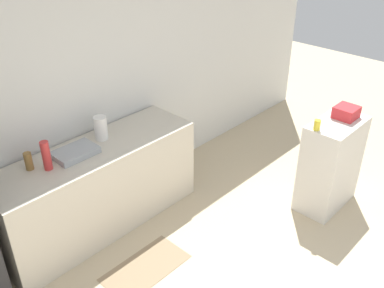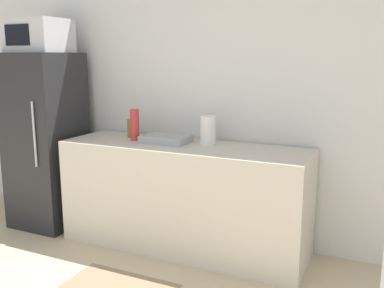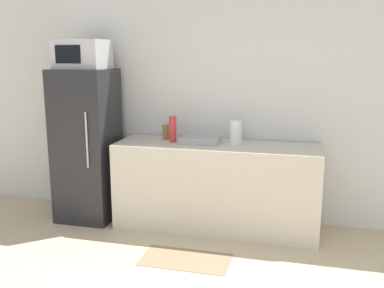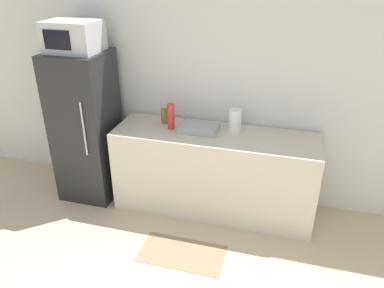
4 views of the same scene
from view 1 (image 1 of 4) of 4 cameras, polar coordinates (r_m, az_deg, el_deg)
The scene contains 10 objects.
wall_back at distance 4.21m, azimuth -16.61°, elevation 5.81°, with size 8.00×0.06×2.60m, color silver.
counter at distance 4.35m, azimuth -12.30°, elevation -5.72°, with size 2.08×0.63×0.89m, color beige.
sink_basin at distance 4.04m, azimuth -15.30°, elevation -1.09°, with size 0.39×0.26×0.06m, color #9EA3A8.
bottle_tall at distance 3.86m, azimuth -18.86°, elevation -1.48°, with size 0.07×0.07×0.27m, color red.
bottle_short at distance 3.94m, azimuth -20.97°, elevation -2.15°, with size 0.07×0.07×0.16m, color olive.
shelf_cabinet at distance 4.74m, azimuth 17.96°, elevation -2.58°, with size 0.70×0.40×1.00m, color silver.
basket at distance 4.59m, azimuth 19.88°, elevation 4.01°, with size 0.23×0.21×0.12m, color red.
jar at distance 4.26m, azimuth 16.35°, elevation 2.45°, with size 0.06×0.06×0.11m, color yellow.
paper_towel_roll at distance 4.22m, azimuth -12.07°, elevation 2.10°, with size 0.13×0.13×0.24m, color white.
kitchen_rug at distance 4.09m, azimuth -6.21°, elevation -16.07°, with size 0.79×0.42×0.01m, color #937A5B.
Camera 1 is at (-1.86, -0.34, 2.94)m, focal length 40.00 mm.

